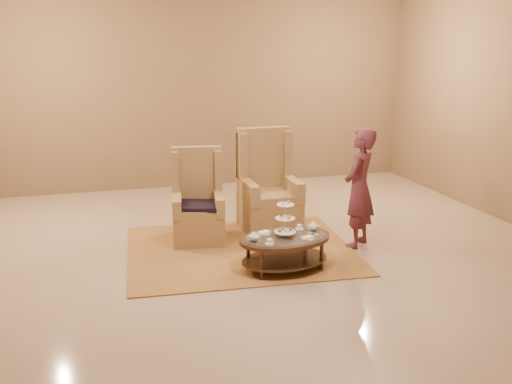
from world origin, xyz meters
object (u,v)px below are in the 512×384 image
object	(u,v)px
tea_table	(285,242)
person	(359,188)
armchair_right	(268,196)
armchair_left	(198,209)

from	to	relation	value
tea_table	person	world-z (taller)	person
tea_table	armchair_right	distance (m)	1.55
armchair_left	person	distance (m)	2.14
person	armchair_left	bearing A→B (deg)	-66.64
armchair_right	armchair_left	bearing A→B (deg)	-170.01
armchair_left	armchair_right	bearing A→B (deg)	18.62
armchair_left	person	size ratio (longest dim) A/B	0.80
armchair_left	person	xyz separation A→B (m)	(1.95, -0.81, 0.36)
armchair_left	tea_table	bearing A→B (deg)	-51.35
tea_table	person	xyz separation A→B (m)	(1.17, 0.52, 0.44)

